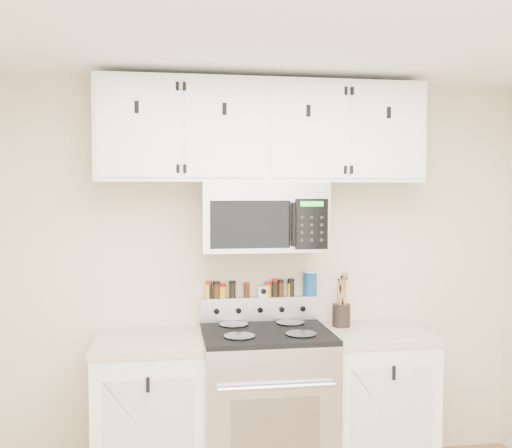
{
  "coord_description": "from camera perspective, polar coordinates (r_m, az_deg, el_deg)",
  "views": [
    {
      "loc": [
        -0.56,
        -1.92,
        1.76
      ],
      "look_at": [
        -0.06,
        1.45,
        1.59
      ],
      "focal_mm": 40.0,
      "sensor_mm": 36.0,
      "label": 1
    }
  ],
  "objects": [
    {
      "name": "back_wall",
      "position": [
        3.74,
        0.22,
        -4.95
      ],
      "size": [
        3.5,
        0.01,
        2.5
      ],
      "primitive_type": "cube",
      "color": "beige",
      "rests_on": "floor"
    },
    {
      "name": "range",
      "position": [
        3.62,
        1.01,
        -17.69
      ],
      "size": [
        0.76,
        0.65,
        1.1
      ],
      "color": "#B7B7BA",
      "rests_on": "floor"
    },
    {
      "name": "base_cabinet_left",
      "position": [
        3.61,
        -10.49,
        -18.24
      ],
      "size": [
        0.64,
        0.62,
        0.92
      ],
      "color": "white",
      "rests_on": "floor"
    },
    {
      "name": "base_cabinet_right",
      "position": [
        3.82,
        11.69,
        -17.05
      ],
      "size": [
        0.64,
        0.62,
        0.92
      ],
      "color": "white",
      "rests_on": "floor"
    },
    {
      "name": "microwave",
      "position": [
        3.52,
        0.7,
        0.76
      ],
      "size": [
        0.76,
        0.44,
        0.42
      ],
      "color": "#9E9EA3",
      "rests_on": "back_wall"
    },
    {
      "name": "upper_cabinets",
      "position": [
        3.56,
        0.63,
        9.17
      ],
      "size": [
        2.0,
        0.35,
        0.62
      ],
      "color": "white",
      "rests_on": "back_wall"
    },
    {
      "name": "utensil_crock",
      "position": [
        3.73,
        8.52,
        -8.83
      ],
      "size": [
        0.12,
        0.12,
        0.34
      ],
      "color": "black",
      "rests_on": "base_cabinet_right"
    },
    {
      "name": "kitchen_timer",
      "position": [
        3.73,
        0.72,
        -6.77
      ],
      "size": [
        0.07,
        0.07,
        0.07
      ],
      "primitive_type": "cube",
      "rotation": [
        0.0,
        0.0,
        -0.28
      ],
      "color": "white",
      "rests_on": "range"
    },
    {
      "name": "salt_canister",
      "position": [
        3.78,
        5.42,
        -5.91
      ],
      "size": [
        0.09,
        0.09,
        0.16
      ],
      "color": "navy",
      "rests_on": "range"
    },
    {
      "name": "spice_jar_0",
      "position": [
        3.69,
        -4.77,
        -6.58
      ],
      "size": [
        0.04,
        0.04,
        0.11
      ],
      "color": "gold",
      "rests_on": "range"
    },
    {
      "name": "spice_jar_1",
      "position": [
        3.69,
        -4.69,
        -6.55
      ],
      "size": [
        0.04,
        0.04,
        0.11
      ],
      "color": "black",
      "rests_on": "range"
    },
    {
      "name": "spice_jar_2",
      "position": [
        3.69,
        -3.96,
        -6.57
      ],
      "size": [
        0.05,
        0.05,
        0.11
      ],
      "color": "#39230D",
      "rests_on": "range"
    },
    {
      "name": "spice_jar_3",
      "position": [
        3.69,
        -3.37,
        -6.69
      ],
      "size": [
        0.05,
        0.05,
        0.09
      ],
      "color": "gold",
      "rests_on": "range"
    },
    {
      "name": "spice_jar_4",
      "position": [
        3.7,
        -2.36,
        -6.53
      ],
      "size": [
        0.04,
        0.04,
        0.11
      ],
      "color": "black",
      "rests_on": "range"
    },
    {
      "name": "spice_jar_5",
      "position": [
        3.71,
        -0.93,
        -6.6
      ],
      "size": [
        0.04,
        0.04,
        0.1
      ],
      "color": "#401E0F",
      "rests_on": "range"
    },
    {
      "name": "spice_jar_6",
      "position": [
        3.73,
        1.18,
        -6.55
      ],
      "size": [
        0.04,
        0.04,
        0.1
      ],
      "color": "gold",
      "rests_on": "range"
    },
    {
      "name": "spice_jar_7",
      "position": [
        3.74,
        1.92,
        -6.37
      ],
      "size": [
        0.04,
        0.04,
        0.12
      ],
      "color": "black",
      "rests_on": "range"
    },
    {
      "name": "spice_jar_8",
      "position": [
        3.74,
        2.51,
        -6.41
      ],
      "size": [
        0.04,
        0.04,
        0.11
      ],
      "color": "#421F0F",
      "rests_on": "range"
    },
    {
      "name": "spice_jar_9",
      "position": [
        3.76,
        3.43,
        -6.45
      ],
      "size": [
        0.04,
        0.04,
        0.1
      ],
      "color": "gold",
      "rests_on": "range"
    },
    {
      "name": "spice_jar_10",
      "position": [
        3.76,
        3.52,
        -6.34
      ],
      "size": [
        0.04,
        0.04,
        0.11
      ],
      "color": "black",
      "rests_on": "range"
    }
  ]
}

